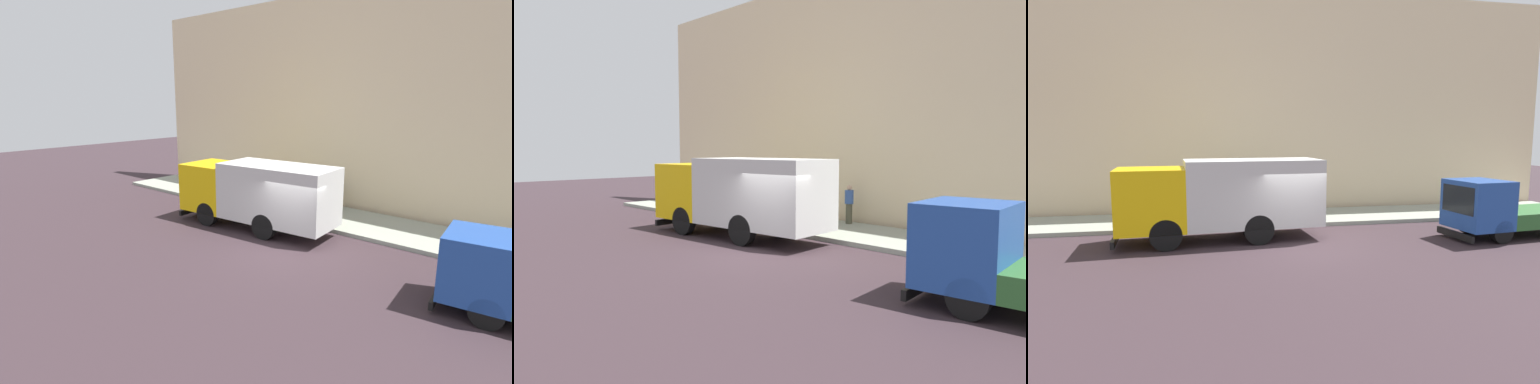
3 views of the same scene
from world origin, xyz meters
The scene contains 8 objects.
ground centered at (0.00, 0.00, 0.00)m, with size 80.00×80.00×0.00m, color #35272D.
sidewalk centered at (4.83, 0.00, 0.09)m, with size 3.66×30.00×0.17m, color #969C8D.
building_facade centered at (7.16, 0.00, 5.43)m, with size 0.50×30.00×10.87m, color beige.
large_utility_truck centered at (1.40, 2.61, 1.67)m, with size 2.90×7.54×2.96m.
pedestrian_walking centered at (5.15, 1.81, 1.04)m, with size 0.47×0.47×1.64m.
pedestrian_standing centered at (3.74, 3.57, 1.09)m, with size 0.42×0.42×1.71m.
pedestrian_third centered at (6.14, 1.18, 1.03)m, with size 0.48×0.48×1.62m.
traffic_cone_orange centered at (3.44, 5.69, 0.46)m, with size 0.41×0.41×0.58m, color orange.
Camera 1 is at (-11.86, -8.78, 5.73)m, focal length 28.57 mm.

